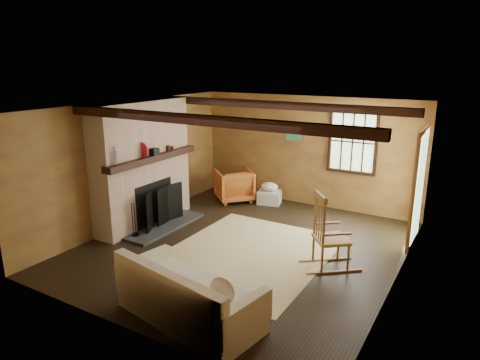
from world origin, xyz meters
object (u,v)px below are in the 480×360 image
Objects in this scene: fireplace at (144,169)px; sofa at (187,300)px; armchair at (234,185)px; laundry_basket at (269,197)px; rocking_chair at (329,237)px.

fireplace is 3.62m from sofa.
armchair is (-1.97, 4.34, 0.09)m from sofa.
sofa is 4.71m from laundry_basket.
laundry_basket is 0.85m from armchair.
fireplace reaches higher than armchair.
armchair is (0.75, 2.11, -0.74)m from fireplace.
sofa is at bearing -75.57° from laundry_basket.
fireplace is 3.77m from rocking_chair.
armchair is (-0.80, -0.21, 0.21)m from laundry_basket.
laundry_basket is at bearing 3.88° from rocking_chair.
laundry_basket is at bearing 114.62° from sofa.
armchair is at bearing -165.00° from laundry_basket.
fireplace is at bearing -123.67° from laundry_basket.
laundry_basket is (-2.18, 2.31, -0.36)m from rocking_chair.
fireplace is 3.00× the size of armchair.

